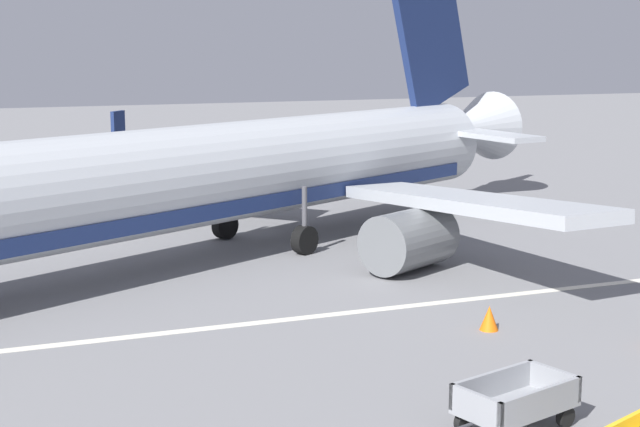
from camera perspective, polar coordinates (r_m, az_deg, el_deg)
apron_stripe at (r=28.26m, az=0.32°, el=-6.10°), size 120.00×0.36×0.01m
airplane at (r=36.17m, az=-5.09°, el=2.42°), size 34.97×28.90×11.34m
baggage_cart_third_in_row at (r=20.54m, az=11.58°, el=-10.96°), size 3.62×2.04×1.07m
traffic_cone_by_carts at (r=27.20m, az=10.07°, el=-6.16°), size 0.53×0.53×0.70m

